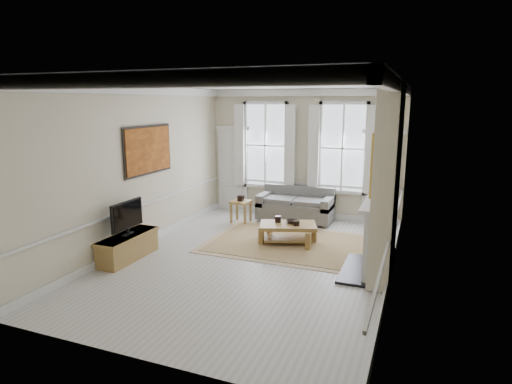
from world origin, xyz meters
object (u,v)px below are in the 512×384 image
at_px(side_table, 241,205).
at_px(tv_stand, 128,247).
at_px(sofa, 296,207).
at_px(coffee_table, 288,227).

relative_size(side_table, tv_stand, 0.40).
bearing_deg(tv_stand, side_table, 72.48).
height_order(sofa, side_table, sofa).
height_order(side_table, coffee_table, side_table).
relative_size(sofa, side_table, 3.38).
height_order(sofa, coffee_table, sofa).
bearing_deg(side_table, coffee_table, -36.35).
height_order(coffee_table, tv_stand, tv_stand).
distance_m(side_table, coffee_table, 2.05).
distance_m(sofa, coffee_table, 1.94).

